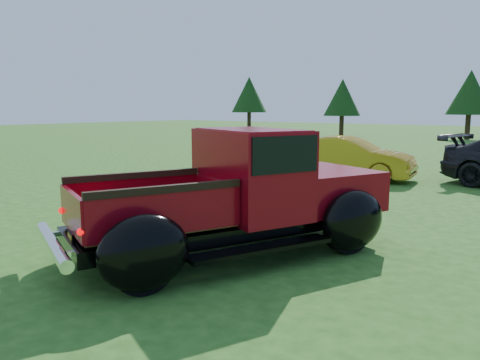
{
  "coord_description": "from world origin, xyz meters",
  "views": [
    {
      "loc": [
        4.47,
        -6.32,
        2.26
      ],
      "look_at": [
        -0.48,
        0.2,
        1.0
      ],
      "focal_mm": 35.0,
      "sensor_mm": 36.0,
      "label": 1
    }
  ],
  "objects": [
    {
      "name": "ground",
      "position": [
        0.0,
        0.0,
        0.0
      ],
      "size": [
        120.0,
        120.0,
        0.0
      ],
      "primitive_type": "plane",
      "color": "#254E16",
      "rests_on": "ground"
    },
    {
      "name": "tree_far_west",
      "position": [
        -22.0,
        30.0,
        3.52
      ],
      "size": [
        3.33,
        3.33,
        5.2
      ],
      "color": "#332114",
      "rests_on": "ground"
    },
    {
      "name": "tree_mid_left",
      "position": [
        -3.0,
        31.0,
        3.38
      ],
      "size": [
        3.2,
        3.2,
        5.0
      ],
      "color": "#332114",
      "rests_on": "ground"
    },
    {
      "name": "show_car_yellow",
      "position": [
        -1.8,
        7.72,
        0.68
      ],
      "size": [
        4.26,
        1.98,
        1.35
      ],
      "primitive_type": "imported",
      "rotation": [
        0.0,
        0.0,
        1.71
      ],
      "color": "#BA8E18",
      "rests_on": "ground"
    },
    {
      "name": "tree_west",
      "position": [
        -12.0,
        29.0,
        3.11
      ],
      "size": [
        2.94,
        2.94,
        4.6
      ],
      "color": "#332114",
      "rests_on": "ground"
    },
    {
      "name": "pickup_truck",
      "position": [
        0.2,
        -0.41,
        0.92
      ],
      "size": [
        4.0,
        5.55,
        1.94
      ],
      "rotation": [
        0.0,
        0.0,
        -0.4
      ],
      "color": "black",
      "rests_on": "ground"
    },
    {
      "name": "show_car_red",
      "position": [
        -6.5,
        10.21,
        0.73
      ],
      "size": [
        4.53,
        2.41,
        1.47
      ],
      "primitive_type": "imported",
      "rotation": [
        0.0,
        0.0,
        1.41
      ],
      "color": "maroon",
      "rests_on": "ground"
    }
  ]
}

